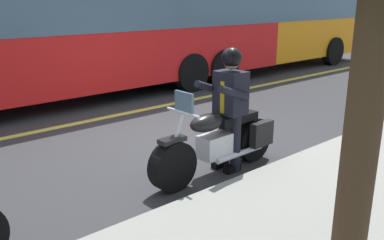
{
  "coord_description": "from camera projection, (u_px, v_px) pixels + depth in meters",
  "views": [
    {
      "loc": [
        4.22,
        5.35,
        2.38
      ],
      "look_at": [
        0.64,
        1.2,
        0.75
      ],
      "focal_mm": 38.69,
      "sensor_mm": 36.0,
      "label": 1
    }
  ],
  "objects": [
    {
      "name": "ground_plane",
      "position": [
        175.0,
        140.0,
        7.2
      ],
      "size": [
        80.0,
        80.0,
        0.0
      ],
      "primitive_type": "plane",
      "color": "#333335"
    },
    {
      "name": "lane_center_stripe",
      "position": [
        116.0,
        115.0,
        8.66
      ],
      "size": [
        60.0,
        0.16,
        0.01
      ],
      "primitive_type": "cube",
      "color": "#E5DB4C",
      "rests_on": "ground_plane"
    },
    {
      "name": "motorcycle_main",
      "position": [
        220.0,
        142.0,
        5.74
      ],
      "size": [
        2.21,
        0.62,
        1.26
      ],
      "color": "black",
      "rests_on": "ground_plane"
    },
    {
      "name": "rider_main",
      "position": [
        230.0,
        99.0,
        5.7
      ],
      "size": [
        0.63,
        0.55,
        1.74
      ],
      "color": "black",
      "rests_on": "ground_plane"
    },
    {
      "name": "bus_near",
      "position": [
        243.0,
        14.0,
        13.26
      ],
      "size": [
        11.05,
        2.7,
        3.3
      ],
      "color": "orange",
      "rests_on": "ground_plane"
    },
    {
      "name": "bus_far",
      "position": [
        93.0,
        19.0,
        9.9
      ],
      "size": [
        11.05,
        2.7,
        3.3
      ],
      "color": "red",
      "rests_on": "ground_plane"
    }
  ]
}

